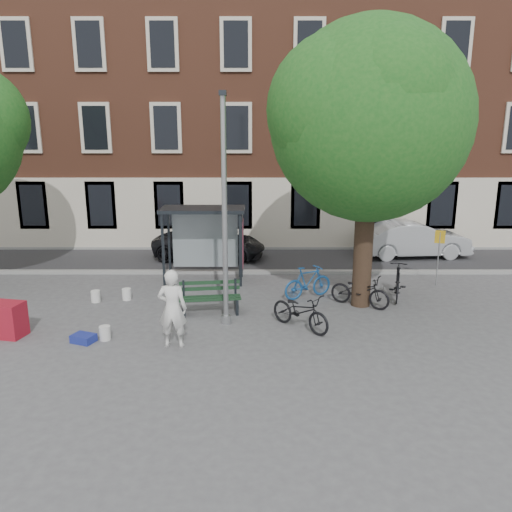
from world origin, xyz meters
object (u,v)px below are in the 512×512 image
at_px(car_silver, 413,239).
at_px(notice_sign, 439,246).
at_px(bike_a, 360,291).
at_px(car_dark, 210,243).
at_px(bike_d, 398,281).
at_px(bike_c, 300,311).
at_px(red_stand, 6,320).
at_px(painter, 172,309).
at_px(lamppost, 225,224).
at_px(bench, 210,299).
at_px(bike_b, 308,282).
at_px(bus_shelter, 215,227).

distance_m(car_silver, notice_sign, 4.17).
height_order(bike_a, car_dark, car_dark).
bearing_deg(bike_d, bike_c, 53.55).
distance_m(bike_a, red_stand, 9.81).
bearing_deg(car_silver, car_dark, 86.68).
distance_m(painter, bike_d, 7.46).
distance_m(lamppost, bench, 2.56).
bearing_deg(lamppost, car_dark, 98.62).
height_order(bench, car_silver, car_silver).
distance_m(red_stand, notice_sign, 13.37).
bearing_deg(bike_a, red_stand, 135.94).
bearing_deg(painter, bench, -103.02).
relative_size(bike_b, car_silver, 0.38).
xyz_separation_m(bike_b, bike_d, (2.82, -0.04, 0.04)).
bearing_deg(lamppost, bench, 121.80).
xyz_separation_m(car_silver, notice_sign, (-0.44, -4.10, 0.64)).
bearing_deg(bike_b, notice_sign, -102.34).
xyz_separation_m(bus_shelter, car_dark, (-0.50, 3.22, -1.28)).
bearing_deg(red_stand, car_dark, 61.36).
distance_m(bike_c, red_stand, 7.61).
relative_size(lamppost, bike_d, 3.29).
bearing_deg(car_silver, bike_a, 145.45).
relative_size(bike_c, red_stand, 2.11).
distance_m(bike_a, car_silver, 7.12).
height_order(bench, bike_c, bike_c).
distance_m(bus_shelter, car_dark, 3.50).
xyz_separation_m(lamppost, painter, (-1.20, -1.51, -1.81)).
relative_size(bus_shelter, car_dark, 0.62).
xyz_separation_m(bus_shelter, car_silver, (8.05, 3.49, -1.16)).
bearing_deg(bike_b, bus_shelter, 29.56).
xyz_separation_m(lamppost, bike_a, (3.95, 1.40, -2.30)).
xyz_separation_m(painter, red_stand, (-4.39, 0.63, -0.52)).
distance_m(lamppost, painter, 2.65).
distance_m(car_silver, red_stand, 15.55).
relative_size(lamppost, bike_c, 3.21).
bearing_deg(car_dark, bike_b, -138.27).
xyz_separation_m(bike_a, bike_b, (-1.49, 0.79, 0.03)).
distance_m(bike_b, bike_c, 2.63).
xyz_separation_m(bike_b, car_dark, (-3.57, 5.14, 0.12)).
relative_size(car_dark, red_stand, 5.09).
bearing_deg(car_silver, bike_c, 140.62).
relative_size(bike_a, bike_c, 0.97).
height_order(bench, car_dark, car_dark).
height_order(bench, red_stand, bench).
xyz_separation_m(bike_c, red_stand, (-7.59, -0.49, -0.05)).
bearing_deg(red_stand, car_silver, 33.06).
bearing_deg(notice_sign, bike_c, -123.96).
relative_size(bike_d, car_dark, 0.40).
relative_size(bench, car_dark, 0.40).
bearing_deg(car_dark, bike_d, -122.08).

